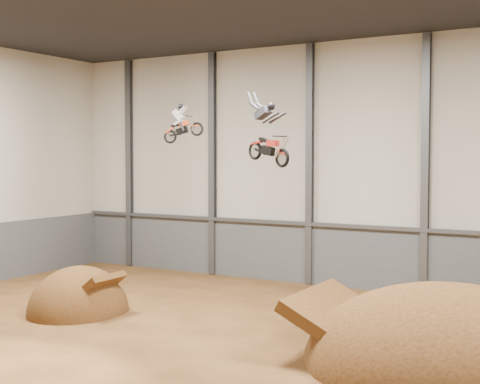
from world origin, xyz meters
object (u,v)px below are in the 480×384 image
fmx_rider_a (185,120)px  fmx_rider_b (267,130)px  takeoff_ramp (79,312)px  landing_ramp (450,370)px

fmx_rider_a → fmx_rider_b: (5.89, -2.76, -0.68)m
fmx_rider_b → fmx_rider_a: bearing=175.1°
takeoff_ramp → fmx_rider_a: 10.53m
takeoff_ramp → landing_ramp: size_ratio=0.49×
landing_ramp → fmx_rider_a: 16.34m
landing_ramp → fmx_rider_a: fmx_rider_a is taller
takeoff_ramp → fmx_rider_b: fmx_rider_b is taller
fmx_rider_b → takeoff_ramp: bearing=-158.7°
landing_ramp → fmx_rider_a: bearing=167.5°
landing_ramp → takeoff_ramp: bearing=-179.9°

